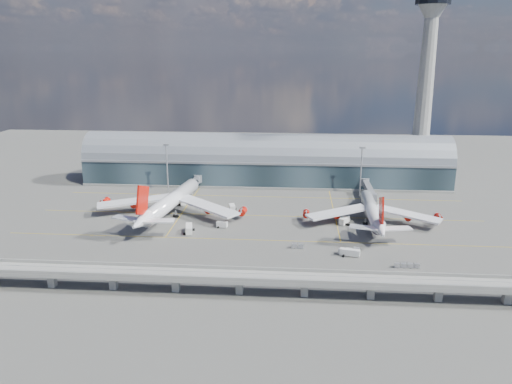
# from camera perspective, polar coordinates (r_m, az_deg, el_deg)

# --- Properties ---
(ground) EXTENTS (500.00, 500.00, 0.00)m
(ground) POSITION_cam_1_polar(r_m,az_deg,el_deg) (207.95, -0.23, -4.47)
(ground) COLOR #474744
(ground) RESTS_ON ground
(taxi_lines) EXTENTS (200.00, 80.12, 0.01)m
(taxi_lines) POSITION_cam_1_polar(r_m,az_deg,el_deg) (228.70, 0.22, -2.53)
(taxi_lines) COLOR gold
(taxi_lines) RESTS_ON ground
(terminal) EXTENTS (200.00, 30.00, 28.00)m
(terminal) POSITION_cam_1_polar(r_m,az_deg,el_deg) (279.37, 1.07, 3.34)
(terminal) COLOR #1E2C33
(terminal) RESTS_ON ground
(control_tower) EXTENTS (19.00, 19.00, 103.00)m
(control_tower) POSITION_cam_1_polar(r_m,az_deg,el_deg) (286.29, 18.75, 10.98)
(control_tower) COLOR gray
(control_tower) RESTS_ON ground
(guideway) EXTENTS (220.00, 8.50, 7.20)m
(guideway) POSITION_cam_1_polar(r_m,az_deg,el_deg) (155.50, -1.91, -9.76)
(guideway) COLOR gray
(guideway) RESTS_ON ground
(floodlight_mast_left) EXTENTS (3.00, 0.70, 25.70)m
(floodlight_mast_left) POSITION_cam_1_polar(r_m,az_deg,el_deg) (264.36, -10.13, 2.86)
(floodlight_mast_left) COLOR gray
(floodlight_mast_left) RESTS_ON ground
(floodlight_mast_right) EXTENTS (3.00, 0.70, 25.70)m
(floodlight_mast_right) POSITION_cam_1_polar(r_m,az_deg,el_deg) (258.27, 11.92, 2.45)
(floodlight_mast_right) COLOR gray
(floodlight_mast_right) RESTS_ON ground
(airliner_left) EXTENTS (70.04, 73.69, 22.47)m
(airliner_left) POSITION_cam_1_polar(r_m,az_deg,el_deg) (228.04, -9.83, -1.14)
(airliner_left) COLOR white
(airliner_left) RESTS_ON ground
(airliner_right) EXTENTS (59.63, 62.31, 19.80)m
(airliner_right) POSITION_cam_1_polar(r_m,az_deg,el_deg) (220.77, 13.14, -2.26)
(airliner_right) COLOR white
(airliner_right) RESTS_ON ground
(jet_bridge_left) EXTENTS (4.40, 28.00, 7.25)m
(jet_bridge_left) POSITION_cam_1_polar(r_m,az_deg,el_deg) (261.44, -7.10, 0.93)
(jet_bridge_left) COLOR gray
(jet_bridge_left) RESTS_ON ground
(jet_bridge_right) EXTENTS (4.40, 32.00, 7.25)m
(jet_bridge_right) POSITION_cam_1_polar(r_m,az_deg,el_deg) (257.21, 12.72, 0.40)
(jet_bridge_right) COLOR gray
(jet_bridge_right) RESTS_ON ground
(service_truck_0) EXTENTS (4.02, 8.12, 3.22)m
(service_truck_0) POSITION_cam_1_polar(r_m,az_deg,el_deg) (207.22, -7.67, -4.21)
(service_truck_0) COLOR silver
(service_truck_0) RESTS_ON ground
(service_truck_1) EXTENTS (4.72, 2.75, 2.59)m
(service_truck_1) POSITION_cam_1_polar(r_m,az_deg,el_deg) (211.88, -3.90, -3.74)
(service_truck_1) COLOR silver
(service_truck_1) RESTS_ON ground
(service_truck_2) EXTENTS (7.51, 3.81, 2.62)m
(service_truck_2) POSITION_cam_1_polar(r_m,az_deg,el_deg) (186.51, 10.67, -6.81)
(service_truck_2) COLOR silver
(service_truck_2) RESTS_ON ground
(service_truck_3) EXTENTS (5.16, 6.63, 3.02)m
(service_truck_3) POSITION_cam_1_polar(r_m,az_deg,el_deg) (218.74, 10.05, -3.24)
(service_truck_3) COLOR silver
(service_truck_3) RESTS_ON ground
(service_truck_4) EXTENTS (3.74, 5.86, 3.14)m
(service_truck_4) POSITION_cam_1_polar(r_m,az_deg,el_deg) (232.31, -2.75, -1.84)
(service_truck_4) COLOR silver
(service_truck_4) RESTS_ON ground
(service_truck_5) EXTENTS (4.75, 6.75, 3.05)m
(service_truck_5) POSITION_cam_1_polar(r_m,az_deg,el_deg) (244.84, -8.45, -1.06)
(service_truck_5) COLOR silver
(service_truck_5) RESTS_ON ground
(cargo_train_0) EXTENTS (4.78, 1.66, 1.61)m
(cargo_train_0) POSITION_cam_1_polar(r_m,az_deg,el_deg) (191.01, 4.77, -6.18)
(cargo_train_0) COLOR gray
(cargo_train_0) RESTS_ON ground
(cargo_train_1) EXTENTS (8.91, 1.57, 1.48)m
(cargo_train_1) POSITION_cam_1_polar(r_m,az_deg,el_deg) (182.00, 16.87, -8.05)
(cargo_train_1) COLOR gray
(cargo_train_1) RESTS_ON ground
(cargo_train_2) EXTENTS (8.79, 3.91, 1.93)m
(cargo_train_2) POSITION_cam_1_polar(r_m,az_deg,el_deg) (188.77, 10.58, -6.64)
(cargo_train_2) COLOR gray
(cargo_train_2) RESTS_ON ground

